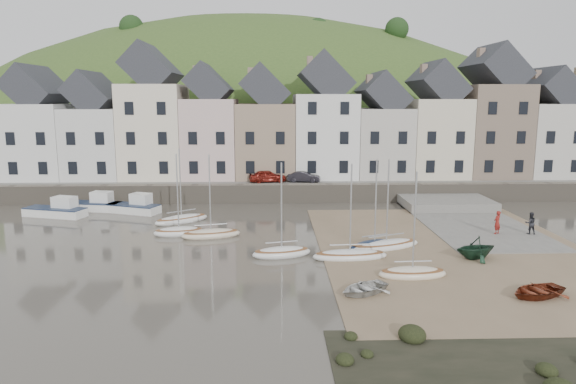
{
  "coord_description": "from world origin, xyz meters",
  "views": [
    {
      "loc": [
        -1.22,
        -33.37,
        10.06
      ],
      "look_at": [
        0.0,
        6.0,
        3.0
      ],
      "focal_mm": 32.57,
      "sensor_mm": 36.0,
      "label": 1
    }
  ],
  "objects_px": {
    "sailboat_0": "(182,219)",
    "rowboat_white": "(363,288)",
    "person_dark": "(530,223)",
    "person_red": "(497,222)",
    "rowboat_green": "(476,247)",
    "car_right": "(304,177)",
    "rowboat_red": "(537,291)",
    "car_left": "(268,176)"
  },
  "relations": [
    {
      "from": "sailboat_0",
      "to": "rowboat_red",
      "type": "bearing_deg",
      "value": -39.35
    },
    {
      "from": "rowboat_white",
      "to": "person_red",
      "type": "bearing_deg",
      "value": 101.62
    },
    {
      "from": "rowboat_white",
      "to": "person_dark",
      "type": "distance_m",
      "value": 18.47
    },
    {
      "from": "rowboat_white",
      "to": "car_left",
      "type": "distance_m",
      "value": 27.73
    },
    {
      "from": "rowboat_green",
      "to": "rowboat_red",
      "type": "distance_m",
      "value": 6.53
    },
    {
      "from": "sailboat_0",
      "to": "rowboat_white",
      "type": "bearing_deg",
      "value": -53.54
    },
    {
      "from": "rowboat_red",
      "to": "car_right",
      "type": "xyz_separation_m",
      "value": [
        -10.26,
        27.89,
        1.77
      ]
    },
    {
      "from": "rowboat_red",
      "to": "car_left",
      "type": "distance_m",
      "value": 31.25
    },
    {
      "from": "rowboat_green",
      "to": "car_left",
      "type": "relative_size",
      "value": 0.73
    },
    {
      "from": "rowboat_white",
      "to": "rowboat_green",
      "type": "xyz_separation_m",
      "value": [
        8.14,
        5.77,
        0.43
      ]
    },
    {
      "from": "sailboat_0",
      "to": "car_left",
      "type": "distance_m",
      "value": 12.93
    },
    {
      "from": "sailboat_0",
      "to": "rowboat_red",
      "type": "relative_size",
      "value": 2.03
    },
    {
      "from": "rowboat_green",
      "to": "person_dark",
      "type": "distance_m",
      "value": 8.52
    },
    {
      "from": "person_dark",
      "to": "car_right",
      "type": "relative_size",
      "value": 0.49
    },
    {
      "from": "rowboat_white",
      "to": "person_red",
      "type": "relative_size",
      "value": 1.64
    },
    {
      "from": "sailboat_0",
      "to": "car_right",
      "type": "bearing_deg",
      "value": 44.78
    },
    {
      "from": "rowboat_white",
      "to": "person_dark",
      "type": "height_order",
      "value": "person_dark"
    },
    {
      "from": "person_red",
      "to": "person_dark",
      "type": "relative_size",
      "value": 1.05
    },
    {
      "from": "rowboat_white",
      "to": "rowboat_red",
      "type": "distance_m",
      "value": 8.83
    },
    {
      "from": "rowboat_red",
      "to": "sailboat_0",
      "type": "bearing_deg",
      "value": -150.64
    },
    {
      "from": "rowboat_white",
      "to": "rowboat_red",
      "type": "bearing_deg",
      "value": 53.04
    },
    {
      "from": "person_dark",
      "to": "person_red",
      "type": "bearing_deg",
      "value": 0.5
    },
    {
      "from": "rowboat_red",
      "to": "person_dark",
      "type": "bearing_deg",
      "value": 133.79
    },
    {
      "from": "person_red",
      "to": "rowboat_green",
      "type": "bearing_deg",
      "value": 20.25
    },
    {
      "from": "rowboat_green",
      "to": "car_left",
      "type": "distance_m",
      "value": 25.25
    },
    {
      "from": "person_dark",
      "to": "car_left",
      "type": "xyz_separation_m",
      "value": [
        -19.63,
        15.71,
        1.3
      ]
    },
    {
      "from": "sailboat_0",
      "to": "rowboat_green",
      "type": "distance_m",
      "value": 23.01
    },
    {
      "from": "sailboat_0",
      "to": "car_right",
      "type": "xyz_separation_m",
      "value": [
        10.75,
        10.66,
        1.89
      ]
    },
    {
      "from": "rowboat_red",
      "to": "person_red",
      "type": "height_order",
      "value": "person_red"
    },
    {
      "from": "car_left",
      "to": "car_right",
      "type": "bearing_deg",
      "value": -101.26
    },
    {
      "from": "sailboat_0",
      "to": "person_dark",
      "type": "bearing_deg",
      "value": -10.71
    },
    {
      "from": "person_red",
      "to": "person_dark",
      "type": "xyz_separation_m",
      "value": [
        2.45,
        -0.12,
        -0.04
      ]
    },
    {
      "from": "rowboat_white",
      "to": "rowboat_green",
      "type": "relative_size",
      "value": 1.03
    },
    {
      "from": "rowboat_green",
      "to": "person_red",
      "type": "xyz_separation_m",
      "value": [
        3.88,
        5.83,
        0.2
      ]
    },
    {
      "from": "sailboat_0",
      "to": "rowboat_white",
      "type": "distance_m",
      "value": 20.53
    },
    {
      "from": "rowboat_green",
      "to": "person_dark",
      "type": "height_order",
      "value": "person_dark"
    },
    {
      "from": "rowboat_green",
      "to": "rowboat_red",
      "type": "xyz_separation_m",
      "value": [
        0.67,
        -6.48,
        -0.41
      ]
    },
    {
      "from": "sailboat_0",
      "to": "person_red",
      "type": "relative_size",
      "value": 3.64
    },
    {
      "from": "rowboat_green",
      "to": "person_red",
      "type": "distance_m",
      "value": 7.0
    },
    {
      "from": "person_red",
      "to": "car_left",
      "type": "distance_m",
      "value": 23.23
    },
    {
      "from": "sailboat_0",
      "to": "rowboat_white",
      "type": "height_order",
      "value": "sailboat_0"
    },
    {
      "from": "car_left",
      "to": "rowboat_green",
      "type": "bearing_deg",
      "value": -159.4
    }
  ]
}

